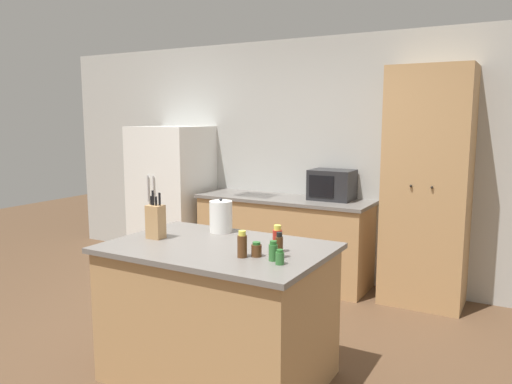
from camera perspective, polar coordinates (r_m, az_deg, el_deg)
ground_plane at (r=3.82m, az=-6.86°, el=-18.93°), size 14.00×14.00×0.00m
wall_back at (r=5.46m, az=7.46°, el=3.63°), size 7.20×0.06×2.60m
refrigerator at (r=6.07m, az=-9.57°, el=-0.43°), size 0.82×0.75×1.66m
back_counter at (r=5.43m, az=3.12°, el=-5.35°), size 1.90×0.62×0.91m
pantry_cabinet at (r=4.89m, az=18.95°, el=0.44°), size 0.75×0.53×2.22m
kitchen_island at (r=3.46m, az=-4.33°, el=-13.49°), size 1.45×0.97×0.92m
microwave at (r=5.22m, az=8.67°, el=0.82°), size 0.44×0.33×0.31m
knife_block at (r=3.54m, az=-11.40°, el=-3.28°), size 0.11×0.09×0.34m
spice_bottle_tall_dark at (r=2.95m, az=1.98°, el=-6.80°), size 0.05×0.05×0.12m
spice_bottle_short_red at (r=2.88m, az=2.74°, el=-7.49°), size 0.05×0.05×0.09m
spice_bottle_amber_oil at (r=3.02m, az=-1.59°, el=-6.07°), size 0.06×0.06×0.16m
spice_bottle_green_herb at (r=3.00m, az=2.68°, el=-6.19°), size 0.05×0.05×0.16m
spice_bottle_pale_salt at (r=3.04m, az=0.05°, el=-6.62°), size 0.06×0.06×0.09m
spice_bottle_orange_cap at (r=3.12m, az=2.46°, el=-5.47°), size 0.06×0.06×0.17m
kettle at (r=3.67m, az=-4.03°, el=-2.82°), size 0.17×0.17×0.26m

